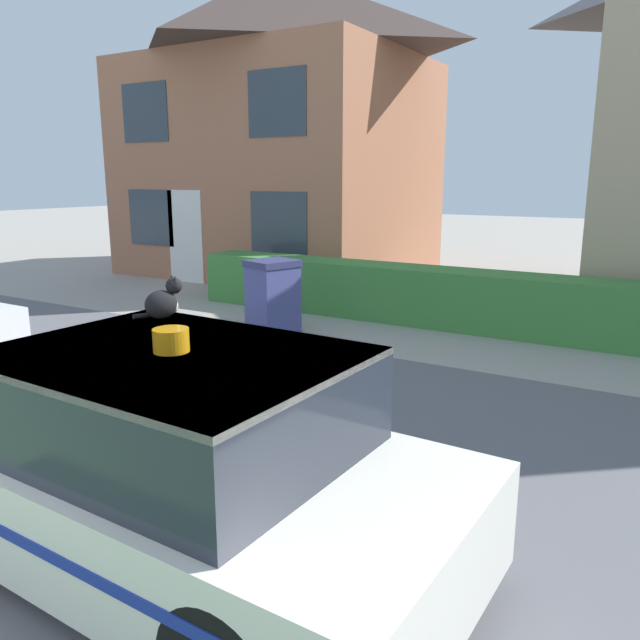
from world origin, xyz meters
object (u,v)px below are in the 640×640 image
police_car (166,461)px  cat (164,301)px  wheelie_bin (273,296)px  house_left (280,123)px

police_car → cat: size_ratio=15.08×
police_car → wheelie_bin: (-2.95, 5.26, -0.11)m
house_left → cat: bearing=-58.6°
cat → house_left: size_ratio=0.04×
police_car → cat: (-0.13, 0.18, 0.95)m
police_car → house_left: house_left is taller
house_left → wheelie_bin: bearing=-56.6°
cat → house_left: bearing=56.8°
cat → wheelie_bin: size_ratio=0.23×
police_car → house_left: size_ratio=0.54×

